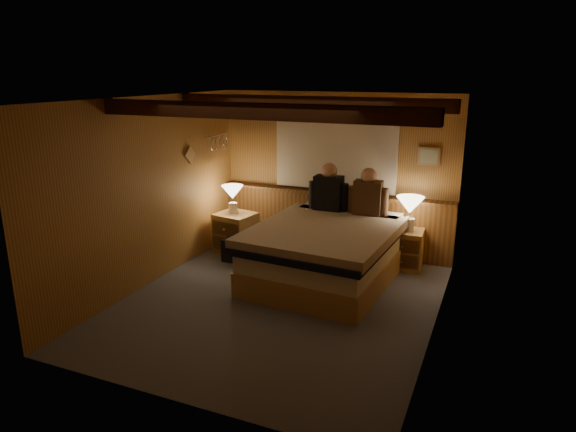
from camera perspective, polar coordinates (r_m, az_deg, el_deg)
The scene contains 19 objects.
floor at distance 6.28m, azimuth -0.95°, elevation -9.56°, with size 4.20×4.20×0.00m, color #515561.
ceiling at distance 5.68m, azimuth -1.07°, elevation 12.89°, with size 4.20×4.20×0.00m, color #BA8C45.
wall_back at distance 7.78m, azimuth 5.33°, elevation 4.72°, with size 3.60×3.60×0.00m, color #B38540.
wall_left at distance 6.78m, azimuth -15.05°, elevation 2.58°, with size 4.20×4.20×0.00m, color #B38540.
wall_right at distance 5.41m, azimuth 16.69°, elevation -0.86°, with size 4.20×4.20×0.00m, color #B38540.
wall_front at distance 4.13m, azimuth -13.04°, elevation -5.79°, with size 3.60×3.60×0.00m, color #B38540.
wainscot at distance 7.89m, azimuth 5.06°, elevation -0.46°, with size 3.60×0.23×0.94m.
curtain_window at distance 7.66m, azimuth 5.23°, elevation 6.99°, with size 2.18×0.09×1.11m.
ceiling_beams at distance 5.82m, azimuth -0.44°, elevation 12.08°, with size 3.60×1.65×0.16m.
coat_rail at distance 7.93m, azimuth -7.81°, elevation 8.28°, with size 0.05×0.55×0.24m.
framed_print at distance 7.40m, azimuth 15.40°, elevation 6.41°, with size 0.30×0.04×0.25m.
bed at distance 6.79m, azimuth 4.29°, elevation -4.01°, with size 1.84×2.32×0.76m.
nightstand_left at distance 7.89m, azimuth -5.84°, elevation -1.86°, with size 0.63×0.59×0.61m.
nightstand_right at distance 7.43m, azimuth 12.78°, elevation -3.57°, with size 0.52×0.48×0.55m.
lamp_left at distance 7.76m, azimuth -6.19°, elevation 2.47°, with size 0.33×0.33×0.43m.
lamp_right at distance 7.21m, azimuth 13.39°, elevation 0.96°, with size 0.38×0.38×0.49m.
person_left at distance 7.38m, azimuth 4.53°, elevation 2.82°, with size 0.59×0.24×0.71m.
person_right at distance 7.21m, azimuth 8.89°, elevation 2.27°, with size 0.57×0.24×0.69m.
duffel_bag at distance 7.53m, azimuth -5.04°, elevation -3.76°, with size 0.55×0.34×0.39m.
Camera 1 is at (2.32, -5.17, 2.69)m, focal length 32.00 mm.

